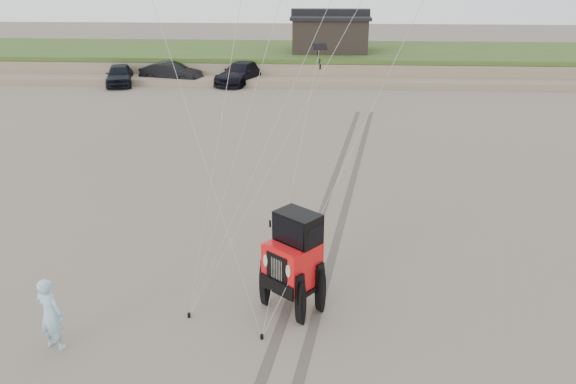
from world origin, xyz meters
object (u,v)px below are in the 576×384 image
man (50,314)px  truck_b (171,73)px  truck_a (120,75)px  truck_c (241,73)px  cabin (330,32)px  jeep (292,273)px

man → truck_b: bearing=-64.0°
truck_a → truck_c: size_ratio=0.82×
truck_c → truck_a: bearing=-151.3°
truck_b → man: (5.38, -31.78, 0.14)m
cabin → truck_c: (-6.70, -5.71, -2.44)m
truck_b → jeep: bearing=-146.4°
truck_c → jeep: 30.45m
cabin → truck_a: bearing=-156.5°
truck_a → jeep: 32.28m
cabin → truck_c: 9.14m
cabin → jeep: cabin is taller
man → truck_c: bearing=-73.5°
truck_c → man: (0.04, -31.90, 0.12)m
truck_c → man: bearing=-68.2°
truck_a → man: bearing=-88.2°
truck_b → truck_c: bearing=-75.1°
truck_b → cabin: bearing=-50.4°
cabin → man: bearing=-100.0°
cabin → truck_a: size_ratio=1.42×
cabin → jeep: (-1.21, -35.66, -2.18)m
man → cabin: bearing=-83.6°
cabin → truck_b: size_ratio=1.36×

